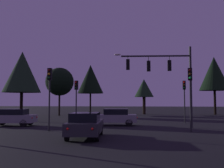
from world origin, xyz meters
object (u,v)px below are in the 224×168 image
traffic_signal_mast_arm (166,72)px  tree_behind_sign (60,82)px  traffic_light_corner_right (49,87)px  car_nearside_lane (86,125)px  tree_right_cluster (90,79)px  tree_center_horizon (214,74)px  traffic_light_corner_left (76,93)px  car_crossing_right (13,117)px  car_crossing_left (115,117)px  traffic_light_median (184,93)px  tree_lot_edge (144,88)px  tree_left_far (22,72)px  traffic_light_far_side (190,87)px

traffic_signal_mast_arm → tree_behind_sign: 22.65m
traffic_light_corner_right → traffic_signal_mast_arm: bearing=21.1°
car_nearside_lane → tree_right_cluster: bearing=101.2°
car_nearside_lane → tree_center_horizon: 33.57m
traffic_light_corner_right → tree_behind_sign: tree_behind_sign is taller
traffic_light_corner_left → car_crossing_right: size_ratio=1.03×
tree_center_horizon → tree_right_cluster: (-20.94, -0.30, -0.73)m
car_crossing_right → car_crossing_left: bearing=9.8°
traffic_light_corner_left → car_crossing_right: 6.19m
car_nearside_lane → car_crossing_right: 10.51m
traffic_light_median → tree_lot_edge: size_ratio=0.71×
car_crossing_left → tree_left_far: size_ratio=0.53×
traffic_light_corner_right → tree_lot_edge: size_ratio=0.78×
traffic_light_median → tree_left_far: 18.10m
traffic_light_corner_left → car_nearside_lane: 10.14m
tree_left_far → traffic_light_far_side: bearing=-26.9°
traffic_light_corner_left → traffic_light_corner_right: (-0.41, -6.26, 0.30)m
tree_left_far → tree_right_cluster: size_ratio=0.92×
traffic_light_far_side → tree_lot_edge: size_ratio=0.77×
traffic_light_corner_left → car_nearside_lane: bearing=-71.8°
car_nearside_lane → car_crossing_left: same height
traffic_light_corner_left → traffic_light_far_side: (9.98, -5.61, 0.25)m
car_crossing_left → car_crossing_right: size_ratio=1.01×
car_nearside_lane → tree_right_cluster: (-5.74, 29.02, 5.30)m
tree_behind_sign → tree_right_cluster: bearing=55.0°
tree_left_far → traffic_light_corner_left: bearing=-23.3°
traffic_signal_mast_arm → tree_center_horizon: bearing=66.7°
tree_center_horizon → traffic_light_corner_left: bearing=-132.6°
traffic_light_corner_left → car_crossing_right: bearing=-151.3°
traffic_signal_mast_arm → tree_behind_sign: (-14.92, 17.04, 0.60)m
car_crossing_left → tree_right_cluster: size_ratio=0.49×
traffic_light_corner_right → traffic_light_far_side: bearing=3.6°
traffic_light_median → tree_left_far: tree_left_far is taller
car_nearside_lane → car_crossing_right: bearing=140.9°
car_nearside_lane → car_crossing_left: 8.24m
traffic_light_median → tree_behind_sign: (-17.13, 12.22, 2.22)m
traffic_signal_mast_arm → traffic_light_corner_left: size_ratio=1.60×
traffic_signal_mast_arm → car_nearside_lane: size_ratio=1.48×
traffic_light_median → tree_center_horizon: (7.60, 17.92, 3.77)m
car_crossing_left → car_crossing_right: (-9.03, -1.56, 0.00)m
car_nearside_lane → car_crossing_right: same height
traffic_light_far_side → car_crossing_left: traffic_light_far_side is taller
tree_left_far → tree_right_cluster: 17.14m
traffic_light_corner_left → tree_lot_edge: size_ratio=0.70×
traffic_light_median → tree_lot_edge: bearing=102.5°
traffic_light_corner_right → tree_behind_sign: 21.43m
traffic_signal_mast_arm → traffic_light_far_side: traffic_signal_mast_arm is taller
traffic_light_corner_left → car_nearside_lane: size_ratio=0.92×
traffic_light_far_side → car_crossing_right: traffic_light_far_side is taller
traffic_signal_mast_arm → tree_lot_edge: bearing=94.5°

